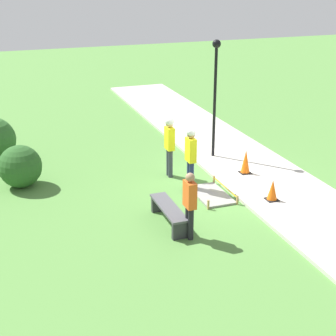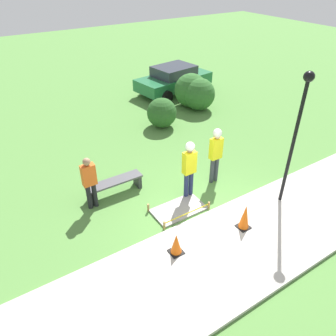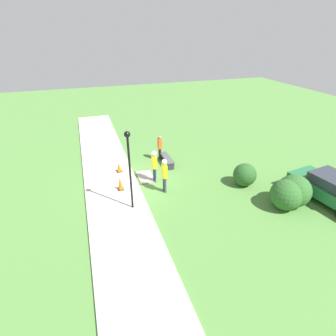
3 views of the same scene
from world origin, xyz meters
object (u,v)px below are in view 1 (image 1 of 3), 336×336
object	(u,v)px
traffic_cone_far_patch	(246,162)
worker_assistant	(191,152)
worker_supervisor	(170,141)
bystander_in_orange_shirt	(190,202)
traffic_cone_near_patch	(272,190)
lamppost_near	(215,82)
park_bench	(169,212)

from	to	relation	value
traffic_cone_far_patch	worker_assistant	bearing A→B (deg)	100.99
worker_supervisor	bystander_in_orange_shirt	distance (m)	4.03
traffic_cone_near_patch	worker_supervisor	xyz separation A→B (m)	(2.88, 2.03, 0.79)
worker_assistant	lamppost_near	bearing A→B (deg)	-38.44
traffic_cone_far_patch	worker_supervisor	size ratio (longest dim) A/B	0.39
worker_supervisor	worker_assistant	size ratio (longest dim) A/B	1.01
worker_supervisor	bystander_in_orange_shirt	size ratio (longest dim) A/B	1.13
park_bench	lamppost_near	bearing A→B (deg)	-37.34
lamppost_near	park_bench	bearing A→B (deg)	142.66
worker_assistant	lamppost_near	size ratio (longest dim) A/B	0.49
worker_supervisor	traffic_cone_near_patch	bearing A→B (deg)	-144.79
park_bench	bystander_in_orange_shirt	bearing A→B (deg)	-164.54
traffic_cone_far_patch	bystander_in_orange_shirt	xyz separation A→B (m)	(-3.12, 3.19, 0.49)
traffic_cone_near_patch	worker_assistant	bearing A→B (deg)	47.21
traffic_cone_far_patch	park_bench	distance (m)	4.11
worker_assistant	bystander_in_orange_shirt	xyz separation A→B (m)	(-2.72, 1.13, -0.21)
traffic_cone_far_patch	worker_assistant	world-z (taller)	worker_assistant
traffic_cone_far_patch	bystander_in_orange_shirt	bearing A→B (deg)	134.35
bystander_in_orange_shirt	worker_assistant	bearing A→B (deg)	-22.63
park_bench	worker_supervisor	distance (m)	3.39
worker_supervisor	lamppost_near	distance (m)	2.68
worker_supervisor	worker_assistant	distance (m)	1.22
traffic_cone_near_patch	bystander_in_orange_shirt	size ratio (longest dim) A/B	0.35
worker_assistant	lamppost_near	distance (m)	3.21
worker_supervisor	lamppost_near	world-z (taller)	lamppost_near
lamppost_near	worker_assistant	bearing A→B (deg)	141.56
park_bench	worker_assistant	xyz separation A→B (m)	(1.88, -1.37, 0.83)
bystander_in_orange_shirt	lamppost_near	distance (m)	5.97
bystander_in_orange_shirt	traffic_cone_far_patch	bearing A→B (deg)	-45.65
worker_supervisor	worker_assistant	world-z (taller)	worker_supervisor
worker_supervisor	lamppost_near	bearing A→B (deg)	-62.84
traffic_cone_far_patch	traffic_cone_near_patch	bearing A→B (deg)	173.18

